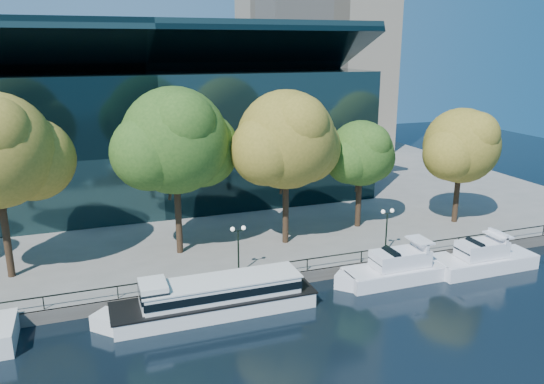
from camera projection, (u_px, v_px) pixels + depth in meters
name	position (u px, v px, depth m)	size (l,w,h in m)	color
ground	(262.00, 309.00, 39.22)	(160.00, 160.00, 0.00)	black
promenade	(177.00, 185.00, 72.10)	(90.00, 67.08, 1.00)	slate
railing	(249.00, 268.00, 41.65)	(88.20, 0.08, 0.99)	black
convention_building	(148.00, 133.00, 64.51)	(50.00, 24.57, 21.43)	black
tour_boat	(210.00, 297.00, 38.22)	(16.08, 3.59, 3.05)	white
cruiser_near	(400.00, 268.00, 43.75)	(11.64, 3.00, 3.37)	white
cruiser_far	(481.00, 259.00, 45.59)	(10.41, 2.89, 3.40)	white
tree_2	(177.00, 143.00, 44.66)	(11.35, 9.31, 14.62)	black
tree_3	(288.00, 142.00, 47.19)	(11.07, 9.08, 14.15)	black
tree_4	(362.00, 155.00, 52.20)	(8.10, 6.64, 10.81)	black
tree_5	(463.00, 147.00, 53.46)	(9.48, 7.78, 11.86)	black
lamp_1	(238.00, 239.00, 42.09)	(1.26, 0.36, 4.03)	black
lamp_2	(387.00, 221.00, 46.49)	(1.26, 0.36, 4.03)	black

